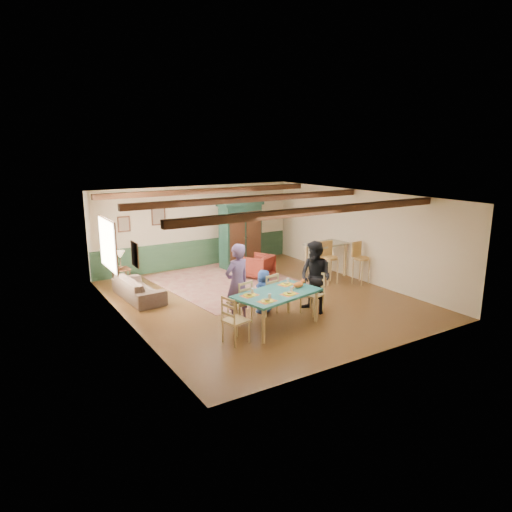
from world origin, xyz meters
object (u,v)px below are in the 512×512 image
dining_chair_end_left (236,319)px  person_child (264,291)px  dining_chair_far_right (266,293)px  dining_chair_end_right (312,293)px  armoire (241,235)px  person_man (237,283)px  dining_chair_far_left (240,301)px  table_lamp (120,260)px  end_table (122,278)px  bar_stool_left (330,263)px  person_woman (315,278)px  bar_stool_right (361,263)px  dining_table (277,310)px  counter_table (326,260)px  cat (298,284)px  sofa (138,288)px  armchair (259,266)px

dining_chair_end_left → person_child: 1.85m
dining_chair_far_right → dining_chair_end_right: same height
person_child → armoire: bearing=-125.0°
dining_chair_end_left → person_man: 1.23m
dining_chair_far_left → table_lamp: bearing=-81.8°
end_table → bar_stool_left: 6.03m
person_woman → bar_stool_right: bearing=101.5°
dining_table → table_lamp: size_ratio=3.73×
dining_chair_end_right → bar_stool_left: (2.01, 1.69, 0.12)m
dining_chair_far_right → person_man: size_ratio=0.55×
person_man → bar_stool_left: bearing=-174.5°
dining_table → person_man: size_ratio=1.04×
dining_chair_far_left → end_table: dining_chair_far_left is taller
bar_stool_right → dining_chair_far_right: bearing=-178.5°
dining_table → armoire: bearing=68.7°
dining_chair_far_left → person_child: (0.81, 0.26, 0.03)m
dining_table → counter_table: 4.36m
dining_chair_far_right → cat: dining_chair_far_right is taller
dining_table → table_lamp: bearing=113.8°
table_lamp → end_table: bearing=0.0°
dining_chair_far_left → person_child: size_ratio=0.95×
person_child → counter_table: counter_table is taller
dining_table → dining_chair_far_right: (0.25, 0.84, 0.11)m
armoire → end_table: (-4.08, -0.27, -0.80)m
bar_stool_left → bar_stool_right: size_ratio=1.01×
person_man → sofa: 3.20m
dining_chair_end_right → person_child: size_ratio=0.95×
dining_table → bar_stool_right: 4.23m
person_child → bar_stool_right: bearing=175.9°
dining_table → person_woman: size_ratio=1.09×
sofa → table_lamp: table_lamp is taller
dining_chair_far_left → end_table: 4.40m
bar_stool_right → dining_chair_far_left: bearing=-178.0°
end_table → table_lamp: bearing=0.0°
dining_table → counter_table: counter_table is taller
armchair → dining_chair_end_left: bearing=25.6°
person_woman → counter_table: bearing=122.9°
dining_table → bar_stool_left: size_ratio=1.53×
person_woman → end_table: size_ratio=3.13×
dining_chair_far_right → counter_table: counter_table is taller
counter_table → dining_chair_end_right: bearing=-135.9°
dining_chair_far_left → armoire: bearing=-132.3°
dining_chair_far_left → table_lamp: (-1.53, 4.12, 0.31)m
person_woman → counter_table: 3.21m
armoire → dining_chair_end_right: bearing=-105.9°
person_child → sofa: bearing=-61.5°
dining_chair_far_left → bar_stool_left: bearing=-173.3°
cat → armchair: size_ratio=0.48×
cat → armoire: (1.38, 5.03, 0.19)m
person_man → person_child: 0.93m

